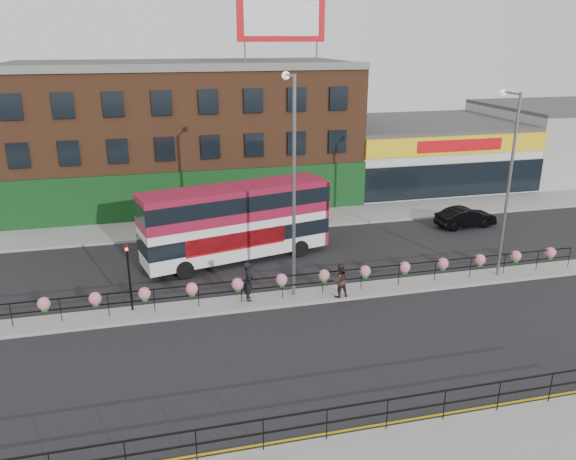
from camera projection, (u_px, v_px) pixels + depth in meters
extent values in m
plane|color=black|center=(303.00, 298.00, 27.25)|extent=(120.00, 120.00, 0.00)
cube|color=gray|center=(256.00, 222.00, 38.24)|extent=(60.00, 4.00, 0.15)
cube|color=gray|center=(303.00, 297.00, 27.23)|extent=(60.00, 1.60, 0.15)
cube|color=gold|center=(381.00, 425.00, 18.35)|extent=(60.00, 0.10, 0.01)
cube|color=gold|center=(383.00, 428.00, 18.18)|extent=(60.00, 0.10, 0.01)
cube|color=brown|center=(185.00, 133.00, 43.08)|extent=(25.00, 12.00, 10.00)
cube|color=#3F3F42|center=(180.00, 64.00, 41.40)|extent=(25.00, 12.00, 0.30)
cube|color=#0E3913|center=(194.00, 195.00, 38.57)|extent=(25.00, 0.25, 3.40)
cube|color=silver|center=(421.00, 153.00, 48.42)|extent=(15.00, 12.00, 5.00)
cube|color=#3F3F42|center=(423.00, 122.00, 47.56)|extent=(15.00, 12.00, 0.30)
cube|color=yellow|center=(459.00, 145.00, 42.26)|extent=(15.00, 0.25, 1.40)
cube|color=#BD0910|center=(460.00, 145.00, 42.15)|extent=(7.00, 0.10, 0.90)
cube|color=black|center=(456.00, 180.00, 43.14)|extent=(15.00, 0.25, 2.60)
cube|color=#999994|center=(568.00, 140.00, 51.60)|extent=(14.50, 12.00, 6.00)
cube|color=#3F3F42|center=(573.00, 106.00, 50.58)|extent=(14.50, 12.00, 0.30)
cube|color=#BD0910|center=(281.00, 18.00, 37.29)|extent=(6.00, 0.25, 3.00)
cube|color=silver|center=(282.00, 18.00, 37.16)|extent=(5.10, 0.04, 2.25)
cylinder|color=slate|center=(245.00, 53.00, 37.44)|extent=(0.12, 0.12, 1.40)
cylinder|color=slate|center=(317.00, 53.00, 38.57)|extent=(0.12, 0.12, 1.40)
cube|color=black|center=(303.00, 274.00, 26.85)|extent=(30.00, 0.05, 0.05)
cube|color=black|center=(303.00, 284.00, 27.01)|extent=(30.00, 0.05, 0.05)
cylinder|color=black|center=(11.00, 315.00, 24.08)|extent=(0.04, 0.04, 1.10)
cylinder|color=black|center=(61.00, 310.00, 24.53)|extent=(0.04, 0.04, 1.10)
cylinder|color=black|center=(108.00, 305.00, 24.99)|extent=(0.04, 0.04, 1.10)
cylinder|color=black|center=(154.00, 300.00, 25.44)|extent=(0.04, 0.04, 1.10)
cylinder|color=black|center=(199.00, 296.00, 25.89)|extent=(0.04, 0.04, 1.10)
cylinder|color=black|center=(241.00, 291.00, 26.35)|extent=(0.04, 0.04, 1.10)
cylinder|color=black|center=(283.00, 287.00, 26.80)|extent=(0.04, 0.04, 1.10)
cylinder|color=black|center=(323.00, 283.00, 27.25)|extent=(0.04, 0.04, 1.10)
cylinder|color=black|center=(361.00, 279.00, 27.71)|extent=(0.04, 0.04, 1.10)
cylinder|color=black|center=(399.00, 275.00, 28.16)|extent=(0.04, 0.04, 1.10)
cylinder|color=black|center=(435.00, 271.00, 28.61)|extent=(0.04, 0.04, 1.10)
cylinder|color=black|center=(470.00, 268.00, 29.07)|extent=(0.04, 0.04, 1.10)
cylinder|color=black|center=(504.00, 264.00, 29.52)|extent=(0.04, 0.04, 1.10)
cylinder|color=black|center=(537.00, 261.00, 29.97)|extent=(0.04, 0.04, 1.10)
cylinder|color=black|center=(569.00, 257.00, 30.43)|extent=(0.04, 0.04, 1.10)
sphere|color=#C6697E|center=(44.00, 303.00, 24.26)|extent=(0.56, 0.56, 0.56)
sphere|color=#1F681E|center=(45.00, 308.00, 24.34)|extent=(0.36, 0.36, 0.36)
sphere|color=#C6697E|center=(95.00, 298.00, 24.74)|extent=(0.56, 0.56, 0.56)
sphere|color=#1F681E|center=(96.00, 303.00, 24.81)|extent=(0.36, 0.36, 0.36)
sphere|color=#C6697E|center=(144.00, 293.00, 25.22)|extent=(0.56, 0.56, 0.56)
sphere|color=#1F681E|center=(145.00, 298.00, 25.29)|extent=(0.36, 0.36, 0.36)
sphere|color=#C6697E|center=(192.00, 289.00, 25.70)|extent=(0.56, 0.56, 0.56)
sphere|color=#1F681E|center=(192.00, 293.00, 25.77)|extent=(0.36, 0.36, 0.36)
sphere|color=#C6697E|center=(237.00, 284.00, 26.18)|extent=(0.56, 0.56, 0.56)
sphere|color=#1F681E|center=(238.00, 288.00, 26.25)|extent=(0.36, 0.36, 0.36)
sphere|color=#C6697E|center=(282.00, 279.00, 26.66)|extent=(0.56, 0.56, 0.56)
sphere|color=#1F681E|center=(282.00, 284.00, 26.73)|extent=(0.36, 0.36, 0.36)
sphere|color=#C6697E|center=(324.00, 275.00, 27.14)|extent=(0.56, 0.56, 0.56)
sphere|color=#1F681E|center=(324.00, 280.00, 27.21)|extent=(0.36, 0.36, 0.36)
sphere|color=#C6697E|center=(365.00, 271.00, 27.62)|extent=(0.56, 0.56, 0.56)
sphere|color=#1F681E|center=(365.00, 275.00, 27.69)|extent=(0.36, 0.36, 0.36)
sphere|color=#C6697E|center=(405.00, 267.00, 28.09)|extent=(0.56, 0.56, 0.56)
sphere|color=#1F681E|center=(404.00, 271.00, 28.17)|extent=(0.36, 0.36, 0.36)
sphere|color=#C6697E|center=(443.00, 263.00, 28.57)|extent=(0.56, 0.56, 0.56)
sphere|color=#1F681E|center=(443.00, 267.00, 28.65)|extent=(0.36, 0.36, 0.36)
sphere|color=#C6697E|center=(480.00, 259.00, 29.05)|extent=(0.56, 0.56, 0.56)
sphere|color=#1F681E|center=(479.00, 264.00, 29.13)|extent=(0.36, 0.36, 0.36)
sphere|color=#C6697E|center=(516.00, 256.00, 29.53)|extent=(0.56, 0.56, 0.56)
sphere|color=#1F681E|center=(515.00, 260.00, 29.61)|extent=(0.36, 0.36, 0.36)
sphere|color=#C6697E|center=(551.00, 252.00, 30.01)|extent=(0.56, 0.56, 0.56)
sphere|color=#1F681E|center=(550.00, 256.00, 30.09)|extent=(0.36, 0.36, 0.36)
cube|color=black|center=(327.00, 409.00, 17.12)|extent=(20.00, 0.05, 0.05)
cube|color=black|center=(327.00, 423.00, 17.29)|extent=(20.00, 0.05, 0.05)
cylinder|color=black|center=(125.00, 457.00, 15.94)|extent=(0.04, 0.04, 1.10)
cylinder|color=black|center=(196.00, 446.00, 16.40)|extent=(0.04, 0.04, 1.10)
cylinder|color=black|center=(263.00, 435.00, 16.85)|extent=(0.04, 0.04, 1.10)
cylinder|color=black|center=(327.00, 424.00, 17.30)|extent=(0.04, 0.04, 1.10)
cylinder|color=black|center=(387.00, 414.00, 17.76)|extent=(0.04, 0.04, 1.10)
cylinder|color=black|center=(444.00, 405.00, 18.21)|extent=(0.04, 0.04, 1.10)
cylinder|color=black|center=(499.00, 396.00, 18.66)|extent=(0.04, 0.04, 1.10)
cylinder|color=black|center=(551.00, 388.00, 19.12)|extent=(0.04, 0.04, 1.10)
cube|color=silver|center=(236.00, 221.00, 31.23)|extent=(10.77, 4.76, 3.82)
cube|color=maroon|center=(236.00, 202.00, 30.88)|extent=(10.85, 4.83, 1.72)
cube|color=black|center=(237.00, 233.00, 31.45)|extent=(10.87, 4.85, 0.86)
cube|color=black|center=(235.00, 200.00, 30.83)|extent=(10.89, 4.88, 0.86)
cube|color=maroon|center=(235.00, 188.00, 30.60)|extent=(10.77, 4.76, 0.11)
cube|color=maroon|center=(317.00, 209.00, 33.49)|extent=(0.76, 2.43, 3.82)
cube|color=#BD0910|center=(237.00, 241.00, 30.24)|extent=(5.58, 1.37, 0.96)
cylinder|color=black|center=(185.00, 270.00, 29.33)|extent=(1.00, 0.50, 0.96)
cylinder|color=black|center=(172.00, 255.00, 31.34)|extent=(1.00, 0.50, 0.96)
cylinder|color=black|center=(300.00, 248.00, 32.31)|extent=(1.00, 0.50, 0.96)
cylinder|color=black|center=(282.00, 236.00, 34.32)|extent=(1.00, 0.50, 0.96)
imported|color=black|center=(466.00, 217.00, 37.29)|extent=(2.00, 4.23, 1.32)
imported|color=black|center=(248.00, 281.00, 26.44)|extent=(0.71, 0.47, 1.93)
imported|color=#2F1F1B|center=(340.00, 280.00, 26.80)|extent=(0.98, 0.84, 1.70)
cylinder|color=slate|center=(294.00, 192.00, 25.58)|extent=(0.17, 0.17, 10.37)
cylinder|color=slate|center=(290.00, 75.00, 24.64)|extent=(0.10, 1.56, 0.10)
sphere|color=silver|center=(286.00, 75.00, 25.37)|extent=(0.37, 0.37, 0.37)
cylinder|color=slate|center=(508.00, 188.00, 28.03)|extent=(0.15, 0.15, 9.39)
cylinder|color=slate|center=(512.00, 93.00, 27.18)|extent=(0.09, 1.41, 0.09)
sphere|color=silver|center=(503.00, 93.00, 27.84)|extent=(0.34, 0.34, 0.34)
cylinder|color=black|center=(129.00, 278.00, 25.24)|extent=(0.10, 0.10, 3.20)
imported|color=black|center=(126.00, 245.00, 24.72)|extent=(0.15, 0.18, 0.90)
sphere|color=#FF190C|center=(126.00, 249.00, 24.67)|extent=(0.14, 0.14, 0.14)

